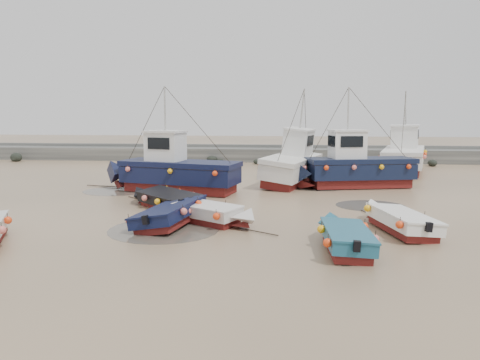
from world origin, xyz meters
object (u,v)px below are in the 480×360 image
at_px(dinghy_4, 166,197).
at_px(person, 178,188).
at_px(dinghy_1, 176,211).
at_px(cabin_boat_1, 293,163).
at_px(dinghy_5, 214,212).
at_px(cabin_boat_3, 404,155).
at_px(dinghy_6, 397,217).
at_px(dinghy_2, 345,234).
at_px(cabin_boat_2, 351,166).
at_px(cabin_boat_0, 171,169).

distance_m(dinghy_4, person, 6.01).
bearing_deg(dinghy_1, cabin_boat_1, 76.68).
height_order(dinghy_5, person, dinghy_5).
relative_size(dinghy_4, cabin_boat_1, 0.51).
bearing_deg(cabin_boat_3, dinghy_6, -87.76).
bearing_deg(dinghy_1, dinghy_4, 123.38).
height_order(dinghy_4, dinghy_5, same).
bearing_deg(cabin_boat_3, cabin_boat_1, -128.20).
bearing_deg(dinghy_1, dinghy_2, -13.49).
bearing_deg(dinghy_5, cabin_boat_1, -165.65).
height_order(dinghy_1, dinghy_4, same).
bearing_deg(dinghy_6, cabin_boat_1, 94.72).
height_order(cabin_boat_1, cabin_boat_3, same).
relative_size(dinghy_5, cabin_boat_1, 0.50).
distance_m(dinghy_4, cabin_boat_3, 21.31).
height_order(dinghy_2, dinghy_5, same).
height_order(cabin_boat_1, cabin_boat_2, same).
relative_size(dinghy_1, cabin_boat_2, 0.67).
relative_size(dinghy_2, cabin_boat_1, 0.58).
height_order(dinghy_1, dinghy_5, same).
bearing_deg(dinghy_5, dinghy_2, 90.90).
distance_m(dinghy_5, cabin_boat_0, 8.59).
bearing_deg(cabin_boat_2, dinghy_6, 171.01).
bearing_deg(dinghy_5, dinghy_6, 119.26).
xyz_separation_m(dinghy_1, dinghy_4, (-1.17, 2.95, 0.01)).
distance_m(dinghy_5, dinghy_6, 7.69).
relative_size(dinghy_2, dinghy_6, 0.95).
bearing_deg(dinghy_2, cabin_boat_3, 68.70).
relative_size(cabin_boat_1, person, 5.66).
xyz_separation_m(cabin_boat_0, cabin_boat_2, (10.99, 2.40, 0.02)).
bearing_deg(dinghy_4, dinghy_2, -85.29).
bearing_deg(dinghy_5, cabin_boat_0, -122.45).
relative_size(dinghy_2, cabin_boat_0, 0.55).
bearing_deg(dinghy_1, cabin_boat_0, 116.53).
xyz_separation_m(dinghy_4, person, (-0.68, 5.95, -0.55)).
xyz_separation_m(dinghy_4, cabin_boat_1, (6.57, 8.60, 0.80)).
xyz_separation_m(dinghy_6, cabin_boat_2, (-0.41, 10.44, 0.81)).
xyz_separation_m(cabin_boat_1, person, (-7.24, -2.65, -1.35)).
bearing_deg(cabin_boat_3, dinghy_1, -111.75).
distance_m(cabin_boat_2, person, 10.98).
bearing_deg(cabin_boat_0, dinghy_5, -140.81).
xyz_separation_m(cabin_boat_1, cabin_boat_2, (3.60, -1.60, 0.00)).
height_order(dinghy_1, cabin_boat_3, cabin_boat_3).
xyz_separation_m(dinghy_1, dinghy_2, (6.90, -3.25, 0.02)).
xyz_separation_m(dinghy_5, dinghy_6, (7.68, -0.34, -0.02)).
xyz_separation_m(dinghy_6, person, (-11.25, 9.39, -0.55)).
bearing_deg(dinghy_4, cabin_boat_0, 52.39).
relative_size(dinghy_4, person, 2.90).
bearing_deg(cabin_boat_3, cabin_boat_2, -107.04).
height_order(dinghy_5, cabin_boat_2, cabin_boat_2).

